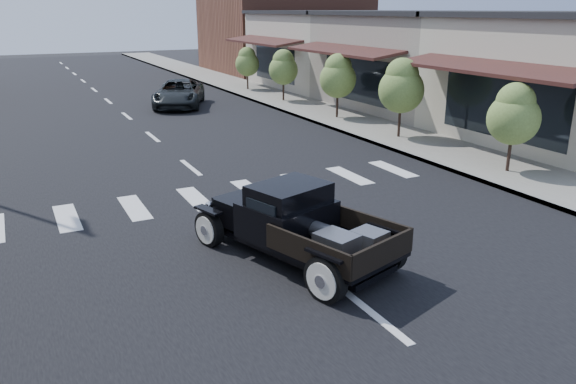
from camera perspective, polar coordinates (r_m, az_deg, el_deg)
name	(u,v)px	position (r m, az deg, el deg)	size (l,w,h in m)	color
ground	(291,249)	(11.82, 0.29, -5.81)	(120.00, 120.00, 0.00)	black
road	(136,124)	(25.57, -15.18, 6.71)	(14.00, 80.00, 0.02)	black
road_markings	(166,148)	(20.79, -12.29, 4.37)	(12.00, 60.00, 0.06)	silver
sidewalk_right	(307,108)	(28.43, 1.95, 8.55)	(3.00, 80.00, 0.15)	gray
storefront_mid	(439,61)	(30.23, 15.06, 12.69)	(10.00, 9.00, 4.50)	#9E9585
storefront_far	(344,50)	(37.45, 5.75, 14.14)	(10.00, 9.00, 4.50)	beige
far_building_right	(283,26)	(46.37, -0.49, 16.52)	(11.00, 10.00, 7.00)	brown
small_tree_a	(512,129)	(17.88, 21.82, 5.94)	(1.52, 1.52, 2.54)	olive
small_tree_b	(401,99)	(21.69, 11.38, 9.22)	(1.70, 1.70, 2.83)	olive
small_tree_c	(338,87)	(25.39, 5.07, 10.59)	(1.62, 1.62, 2.70)	olive
small_tree_d	(283,76)	(30.16, -0.48, 11.71)	(1.53, 1.53, 2.55)	olive
small_tree_e	(247,69)	(34.64, -4.15, 12.36)	(1.44, 1.44, 2.39)	olive
hotrod_pickup	(296,223)	(11.05, 0.83, -3.15)	(2.11, 4.53, 1.57)	black
second_car	(179,94)	(29.55, -11.01, 9.77)	(2.23, 4.83, 1.34)	black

